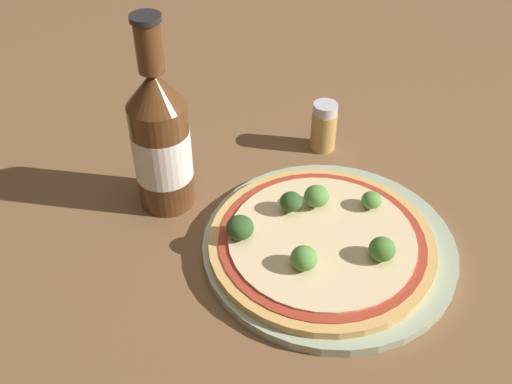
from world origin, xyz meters
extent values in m
plane|color=brown|center=(0.00, 0.00, 0.00)|extent=(3.00, 3.00, 0.00)
cylinder|color=#A3B293|center=(0.00, 0.01, 0.01)|extent=(0.29, 0.29, 0.01)
cylinder|color=tan|center=(-0.01, 0.01, 0.02)|extent=(0.26, 0.26, 0.01)
cylinder|color=#A83823|center=(-0.01, 0.01, 0.02)|extent=(0.24, 0.24, 0.00)
cylinder|color=beige|center=(-0.01, 0.01, 0.02)|extent=(0.21, 0.21, 0.00)
cylinder|color=#89A866|center=(0.07, 0.00, 0.03)|extent=(0.01, 0.01, 0.01)
ellipsoid|color=#568E3D|center=(0.07, 0.00, 0.04)|extent=(0.02, 0.02, 0.02)
cylinder|color=#89A866|center=(0.01, -0.05, 0.03)|extent=(0.01, 0.01, 0.01)
ellipsoid|color=#477A33|center=(0.01, -0.05, 0.04)|extent=(0.03, 0.03, 0.03)
cylinder|color=#89A866|center=(0.00, 0.07, 0.03)|extent=(0.01, 0.01, 0.01)
ellipsoid|color=#2D5123|center=(0.00, 0.07, 0.04)|extent=(0.03, 0.03, 0.02)
cylinder|color=#89A866|center=(-0.07, 0.08, 0.03)|extent=(0.01, 0.01, 0.01)
ellipsoid|color=#2D5123|center=(-0.07, 0.08, 0.04)|extent=(0.03, 0.03, 0.03)
cylinder|color=#89A866|center=(-0.06, 0.00, 0.03)|extent=(0.01, 0.01, 0.01)
ellipsoid|color=#568E3D|center=(-0.06, 0.00, 0.04)|extent=(0.03, 0.03, 0.03)
cylinder|color=#89A866|center=(0.03, 0.05, 0.03)|extent=(0.01, 0.01, 0.01)
ellipsoid|color=#568E3D|center=(0.03, 0.05, 0.04)|extent=(0.03, 0.03, 0.02)
cylinder|color=#563319|center=(-0.07, 0.21, 0.07)|extent=(0.07, 0.07, 0.14)
cylinder|color=silver|center=(-0.07, 0.21, 0.07)|extent=(0.07, 0.07, 0.06)
cone|color=#563319|center=(-0.07, 0.21, 0.16)|extent=(0.07, 0.07, 0.04)
cylinder|color=#563319|center=(-0.07, 0.21, 0.21)|extent=(0.03, 0.03, 0.06)
cylinder|color=black|center=(-0.07, 0.21, 0.25)|extent=(0.03, 0.03, 0.01)
cylinder|color=tan|center=(0.16, 0.14, 0.03)|extent=(0.04, 0.04, 0.06)
cylinder|color=silver|center=(0.16, 0.14, 0.06)|extent=(0.03, 0.03, 0.01)
camera|label=1|loc=(-0.42, -0.25, 0.51)|focal=42.00mm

